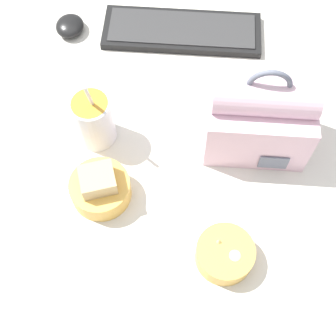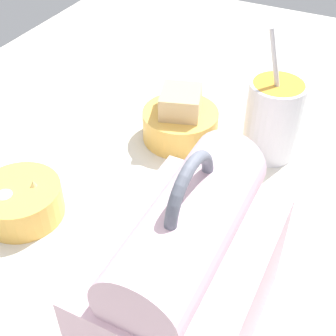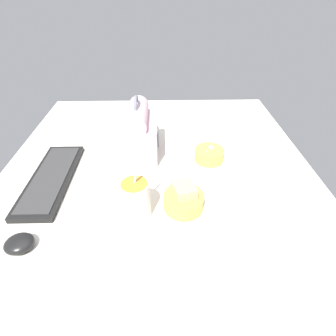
{
  "view_description": "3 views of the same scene",
  "coord_description": "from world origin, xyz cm",
  "px_view_note": "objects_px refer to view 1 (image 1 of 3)",
  "views": [
    {
      "loc": [
        4.69,
        -44.36,
        87.24
      ],
      "look_at": [
        1.68,
        -3.37,
        7.0
      ],
      "focal_mm": 50.0,
      "sensor_mm": 36.0,
      "label": 1
    },
    {
      "loc": [
        43.26,
        17.35,
        46.77
      ],
      "look_at": [
        1.68,
        -3.37,
        7.0
      ],
      "focal_mm": 50.0,
      "sensor_mm": 36.0,
      "label": 2
    },
    {
      "loc": [
        -66.53,
        -1.79,
        58.14
      ],
      "look_at": [
        1.68,
        -3.37,
        7.0
      ],
      "focal_mm": 28.0,
      "sensor_mm": 36.0,
      "label": 3
    }
  ],
  "objects_px": {
    "bento_bowl_sandwich": "(100,188)",
    "bento_bowl_snacks": "(225,254)",
    "keyboard": "(182,31)",
    "soup_cup": "(93,119)",
    "computer_mouse": "(70,26)",
    "lunch_bag": "(259,117)"
  },
  "relations": [
    {
      "from": "bento_bowl_snacks",
      "to": "computer_mouse",
      "type": "height_order",
      "value": "bento_bowl_snacks"
    },
    {
      "from": "bento_bowl_sandwich",
      "to": "bento_bowl_snacks",
      "type": "bearing_deg",
      "value": -24.59
    },
    {
      "from": "keyboard",
      "to": "computer_mouse",
      "type": "height_order",
      "value": "computer_mouse"
    },
    {
      "from": "keyboard",
      "to": "bento_bowl_sandwich",
      "type": "relative_size",
      "value": 3.18
    },
    {
      "from": "keyboard",
      "to": "bento_bowl_sandwich",
      "type": "distance_m",
      "value": 0.45
    },
    {
      "from": "soup_cup",
      "to": "bento_bowl_snacks",
      "type": "relative_size",
      "value": 1.84
    },
    {
      "from": "bento_bowl_snacks",
      "to": "keyboard",
      "type": "bearing_deg",
      "value": 101.48
    },
    {
      "from": "bento_bowl_sandwich",
      "to": "keyboard",
      "type": "bearing_deg",
      "value": 72.88
    },
    {
      "from": "soup_cup",
      "to": "lunch_bag",
      "type": "bearing_deg",
      "value": 2.09
    },
    {
      "from": "lunch_bag",
      "to": "soup_cup",
      "type": "distance_m",
      "value": 0.33
    },
    {
      "from": "keyboard",
      "to": "soup_cup",
      "type": "bearing_deg",
      "value": -118.55
    },
    {
      "from": "keyboard",
      "to": "bento_bowl_snacks",
      "type": "height_order",
      "value": "bento_bowl_snacks"
    },
    {
      "from": "keyboard",
      "to": "soup_cup",
      "type": "distance_m",
      "value": 0.34
    },
    {
      "from": "soup_cup",
      "to": "bento_bowl_sandwich",
      "type": "bearing_deg",
      "value": -78.11
    },
    {
      "from": "computer_mouse",
      "to": "lunch_bag",
      "type": "bearing_deg",
      "value": -32.42
    },
    {
      "from": "soup_cup",
      "to": "computer_mouse",
      "type": "distance_m",
      "value": 0.31
    },
    {
      "from": "bento_bowl_sandwich",
      "to": "bento_bowl_snacks",
      "type": "relative_size",
      "value": 1.1
    },
    {
      "from": "keyboard",
      "to": "lunch_bag",
      "type": "distance_m",
      "value": 0.34
    },
    {
      "from": "lunch_bag",
      "to": "soup_cup",
      "type": "relative_size",
      "value": 1.16
    },
    {
      "from": "keyboard",
      "to": "bento_bowl_sandwich",
      "type": "xyz_separation_m",
      "value": [
        -0.13,
        -0.43,
        0.02
      ]
    },
    {
      "from": "soup_cup",
      "to": "bento_bowl_snacks",
      "type": "xyz_separation_m",
      "value": [
        0.27,
        -0.25,
        -0.04
      ]
    },
    {
      "from": "bento_bowl_sandwich",
      "to": "computer_mouse",
      "type": "distance_m",
      "value": 0.44
    }
  ]
}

